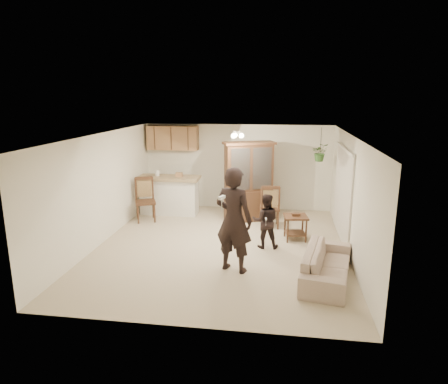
# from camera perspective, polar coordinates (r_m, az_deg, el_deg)

# --- Properties ---
(floor) EXTENTS (6.50, 6.50, 0.00)m
(floor) POSITION_cam_1_polar(r_m,az_deg,el_deg) (9.09, -0.44, -7.79)
(floor) COLOR #BEAC90
(floor) RESTS_ON ground
(ceiling) EXTENTS (5.50, 6.50, 0.02)m
(ceiling) POSITION_cam_1_polar(r_m,az_deg,el_deg) (8.50, -0.47, 8.10)
(ceiling) COLOR silver
(ceiling) RESTS_ON wall_back
(wall_back) EXTENTS (5.50, 0.02, 2.50)m
(wall_back) POSITION_cam_1_polar(r_m,az_deg,el_deg) (11.86, 1.92, 3.60)
(wall_back) COLOR white
(wall_back) RESTS_ON ground
(wall_front) EXTENTS (5.50, 0.02, 2.50)m
(wall_front) POSITION_cam_1_polar(r_m,az_deg,el_deg) (5.66, -5.47, -7.91)
(wall_front) COLOR white
(wall_front) RESTS_ON ground
(wall_left) EXTENTS (0.02, 6.50, 2.50)m
(wall_left) POSITION_cam_1_polar(r_m,az_deg,el_deg) (9.51, -17.06, 0.46)
(wall_left) COLOR white
(wall_left) RESTS_ON ground
(wall_right) EXTENTS (0.02, 6.50, 2.50)m
(wall_right) POSITION_cam_1_polar(r_m,az_deg,el_deg) (8.74, 17.67, -0.73)
(wall_right) COLOR white
(wall_right) RESTS_ON ground
(breakfast_bar) EXTENTS (1.60, 0.55, 1.00)m
(breakfast_bar) POSITION_cam_1_polar(r_m,az_deg,el_deg) (11.51, -7.80, -0.66)
(breakfast_bar) COLOR white
(breakfast_bar) RESTS_ON floor
(bar_top) EXTENTS (1.75, 0.70, 0.08)m
(bar_top) POSITION_cam_1_polar(r_m,az_deg,el_deg) (11.39, -7.89, 2.02)
(bar_top) COLOR tan
(bar_top) RESTS_ON breakfast_bar
(upper_cabinets) EXTENTS (1.50, 0.34, 0.70)m
(upper_cabinets) POSITION_cam_1_polar(r_m,az_deg,el_deg) (11.93, -7.34, 7.67)
(upper_cabinets) COLOR #966441
(upper_cabinets) RESTS_ON wall_back
(vertical_blinds) EXTENTS (0.06, 2.30, 2.10)m
(vertical_blinds) POSITION_cam_1_polar(r_m,az_deg,el_deg) (9.63, 16.54, -0.26)
(vertical_blinds) COLOR beige
(vertical_blinds) RESTS_ON wall_right
(ceiling_fixture) EXTENTS (0.36, 0.36, 0.20)m
(ceiling_fixture) POSITION_cam_1_polar(r_m,az_deg,el_deg) (9.67, 1.80, 8.17)
(ceiling_fixture) COLOR beige
(ceiling_fixture) RESTS_ON ceiling
(hanging_plant) EXTENTS (0.43, 0.37, 0.48)m
(hanging_plant) POSITION_cam_1_polar(r_m,az_deg,el_deg) (10.91, 13.59, 5.52)
(hanging_plant) COLOR #2B5321
(hanging_plant) RESTS_ON ceiling
(plant_cord) EXTENTS (0.01, 0.01, 0.65)m
(plant_cord) POSITION_cam_1_polar(r_m,az_deg,el_deg) (10.87, 13.68, 7.22)
(plant_cord) COLOR black
(plant_cord) RESTS_ON ceiling
(sofa) EXTENTS (1.08, 1.98, 0.73)m
(sofa) POSITION_cam_1_polar(r_m,az_deg,el_deg) (7.68, 14.52, -9.45)
(sofa) COLOR beige
(sofa) RESTS_ON floor
(adult) EXTENTS (0.76, 0.63, 1.80)m
(adult) POSITION_cam_1_polar(r_m,az_deg,el_deg) (7.62, 1.40, -4.90)
(adult) COLOR black
(adult) RESTS_ON floor
(child) EXTENTS (0.69, 0.56, 1.35)m
(child) POSITION_cam_1_polar(r_m,az_deg,el_deg) (8.87, 5.96, -3.78)
(child) COLOR black
(child) RESTS_ON floor
(china_hutch) EXTENTS (1.45, 0.97, 2.13)m
(china_hutch) POSITION_cam_1_polar(r_m,az_deg,el_deg) (10.71, 3.53, 1.41)
(china_hutch) COLOR #3E2716
(china_hutch) RESTS_ON floor
(side_table) EXTENTS (0.61, 0.61, 0.65)m
(side_table) POSITION_cam_1_polar(r_m,az_deg,el_deg) (9.56, 10.15, -4.97)
(side_table) COLOR #3E2716
(side_table) RESTS_ON floor
(chair_bar) EXTENTS (0.68, 0.68, 1.18)m
(chair_bar) POSITION_cam_1_polar(r_m,az_deg,el_deg) (10.99, -11.12, -2.39)
(chair_bar) COLOR #3E2716
(chair_bar) RESTS_ON floor
(chair_hutch_left) EXTENTS (0.70, 0.70, 1.15)m
(chair_hutch_left) POSITION_cam_1_polar(r_m,az_deg,el_deg) (11.63, 4.76, -1.32)
(chair_hutch_left) COLOR #3E2716
(chair_hutch_left) RESTS_ON floor
(chair_hutch_right) EXTENTS (0.53, 0.53, 1.13)m
(chair_hutch_right) POSITION_cam_1_polar(r_m,az_deg,el_deg) (10.38, 6.54, -3.25)
(chair_hutch_right) COLOR #3E2716
(chair_hutch_right) RESTS_ON floor
(controller_adult) EXTENTS (0.11, 0.19, 0.05)m
(controller_adult) POSITION_cam_1_polar(r_m,az_deg,el_deg) (7.02, -0.32, -0.80)
(controller_adult) COLOR white
(controller_adult) RESTS_ON adult
(controller_child) EXTENTS (0.04, 0.11, 0.03)m
(controller_child) POSITION_cam_1_polar(r_m,az_deg,el_deg) (8.58, 6.02, -3.85)
(controller_child) COLOR white
(controller_child) RESTS_ON child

